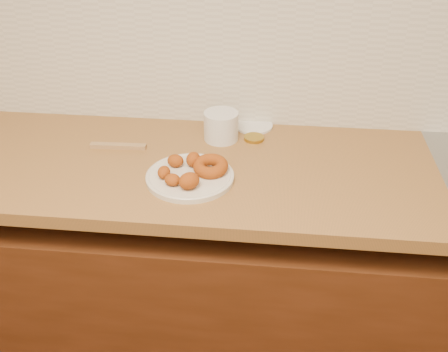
{
  "coord_description": "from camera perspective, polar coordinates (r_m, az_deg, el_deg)",
  "views": [
    {
      "loc": [
        0.01,
        0.35,
        1.7
      ],
      "look_at": [
        -0.12,
        1.58,
        0.93
      ],
      "focal_mm": 42.0,
      "sensor_mm": 36.0,
      "label": 1
    }
  ],
  "objects": [
    {
      "name": "base_cabinet",
      "position": [
        1.88,
        4.16,
        -12.54
      ],
      "size": [
        3.6,
        0.6,
        0.77
      ],
      "primitive_type": "cube",
      "color": "#4E2612",
      "rests_on": "floor"
    },
    {
      "name": "fried_dough_chunks",
      "position": [
        1.48,
        -4.64,
        0.52
      ],
      "size": [
        0.14,
        0.19,
        0.05
      ],
      "color": "#984718",
      "rests_on": "donut_plate"
    },
    {
      "name": "plastic_tub",
      "position": [
        1.69,
        -0.31,
        5.46
      ],
      "size": [
        0.13,
        0.13,
        0.09
      ],
      "primitive_type": "cylinder",
      "rotation": [
        0.0,
        0.0,
        0.17
      ],
      "color": "silver",
      "rests_on": "butcher_block"
    },
    {
      "name": "butcher_block",
      "position": [
        1.71,
        -17.51,
        1.57
      ],
      "size": [
        2.3,
        0.62,
        0.04
      ],
      "primitive_type": "cube",
      "color": "#925E2D",
      "rests_on": "base_cabinet"
    },
    {
      "name": "wooden_utensil",
      "position": [
        1.69,
        -11.44,
        3.21
      ],
      "size": [
        0.18,
        0.03,
        0.01
      ],
      "primitive_type": "cube",
      "rotation": [
        0.0,
        0.0,
        0.04
      ],
      "color": "#97744B",
      "rests_on": "butcher_block"
    },
    {
      "name": "brass_jar_lid",
      "position": [
        1.71,
        3.28,
        4.15
      ],
      "size": [
        0.07,
        0.07,
        0.01
      ],
      "primitive_type": "cylinder",
      "rotation": [
        0.0,
        0.0,
        0.15
      ],
      "color": "#A9892C",
      "rests_on": "butcher_block"
    },
    {
      "name": "backsplash",
      "position": [
        1.71,
        5.71,
        14.81
      ],
      "size": [
        3.6,
        0.02,
        0.6
      ],
      "primitive_type": "cube",
      "color": "beige",
      "rests_on": "wall_back"
    },
    {
      "name": "tub_lid",
      "position": [
        1.79,
        3.25,
        5.5
      ],
      "size": [
        0.17,
        0.17,
        0.01
      ],
      "primitive_type": "cylinder",
      "rotation": [
        0.0,
        0.0,
        0.4
      ],
      "color": "silver",
      "rests_on": "butcher_block"
    },
    {
      "name": "donut_plate",
      "position": [
        1.5,
        -3.72,
        -0.12
      ],
      "size": [
        0.25,
        0.25,
        0.01
      ],
      "primitive_type": "cylinder",
      "color": "beige",
      "rests_on": "butcher_block"
    },
    {
      "name": "ring_donut",
      "position": [
        1.5,
        -1.5,
        1.09
      ],
      "size": [
        0.11,
        0.11,
        0.05
      ],
      "primitive_type": "torus",
      "rotation": [
        0.1,
        0.0,
        -0.06
      ],
      "color": "#984718",
      "rests_on": "donut_plate"
    }
  ]
}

